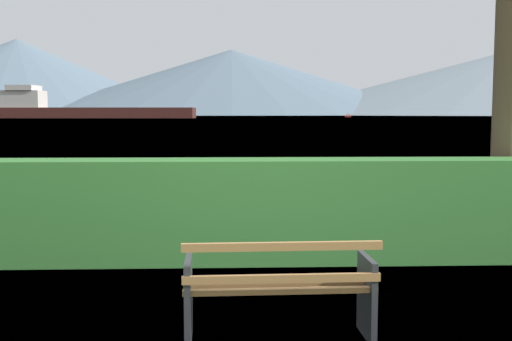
# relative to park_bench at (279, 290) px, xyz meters

# --- Properties ---
(ground_plane) EXTENTS (1400.00, 1400.00, 0.00)m
(ground_plane) POSITION_rel_park_bench_xyz_m (-0.00, 0.06, -0.42)
(ground_plane) COLOR #567A38
(water_surface) EXTENTS (620.00, 620.00, 0.00)m
(water_surface) POSITION_rel_park_bench_xyz_m (-0.00, 308.25, -0.42)
(water_surface) COLOR slate
(water_surface) RESTS_ON ground_plane
(park_bench) EXTENTS (1.57, 0.62, 0.87)m
(park_bench) POSITION_rel_park_bench_xyz_m (0.00, 0.00, 0.00)
(park_bench) COLOR #A0703F
(park_bench) RESTS_ON ground_plane
(hedge_row) EXTENTS (8.19, 0.72, 1.28)m
(hedge_row) POSITION_rel_park_bench_xyz_m (-0.00, 2.79, 0.22)
(hedge_row) COLOR #387A33
(hedge_row) RESTS_ON ground_plane
(cargo_ship_large) EXTENTS (69.91, 14.51, 10.88)m
(cargo_ship_large) POSITION_rel_park_bench_xyz_m (-52.73, 208.41, 2.62)
(cargo_ship_large) COLOR #471E19
(cargo_ship_large) RESTS_ON water_surface
(sailboat_mid) EXTENTS (3.76, 7.39, 1.36)m
(sailboat_mid) POSITION_rel_park_bench_xyz_m (47.04, 250.57, 0.05)
(sailboat_mid) COLOR #B2332D
(sailboat_mid) RESTS_ON water_surface
(distant_hills) EXTENTS (801.94, 431.87, 67.03)m
(distant_hills) POSITION_rel_park_bench_xyz_m (54.24, 546.94, 29.02)
(distant_hills) COLOR slate
(distant_hills) RESTS_ON ground_plane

